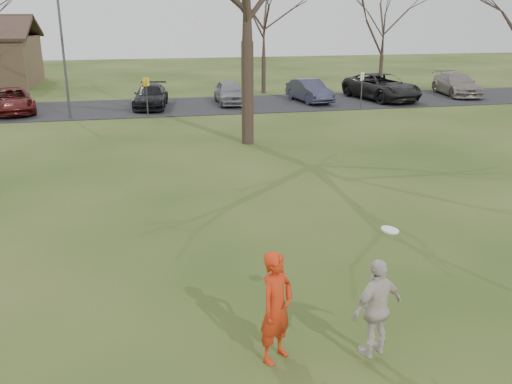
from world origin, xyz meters
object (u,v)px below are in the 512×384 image
player_defender (276,307)px  car_5 (309,91)px  car_7 (457,84)px  car_4 (230,92)px  lamp_post (62,40)px  catching_play (377,308)px  car_3 (151,96)px  car_6 (382,87)px  car_2 (11,101)px

player_defender → car_5: player_defender is taller
car_5 → car_7: bearing=-5.9°
car_4 → car_7: 15.24m
car_5 → lamp_post: lamp_post is taller
player_defender → lamp_post: (-5.46, 22.55, 3.03)m
catching_play → player_defender: bearing=164.7°
player_defender → catching_play: bearing=-54.6°
car_5 → car_7: car_7 is taller
player_defender → car_3: size_ratio=0.42×
car_5 → catching_play: 26.36m
car_6 → car_7: bearing=-5.2°
car_2 → car_4: car_4 is taller
lamp_post → car_6: bearing=7.4°
player_defender → catching_play: catching_play is taller
car_5 → car_7: 10.36m
catching_play → lamp_post: bearing=106.9°
car_4 → catching_play: catching_play is taller
car_6 → lamp_post: (-18.56, -2.40, 3.13)m
car_5 → lamp_post: (-13.85, -2.48, 3.26)m
car_6 → lamp_post: size_ratio=0.92×
car_4 → car_5: (4.89, -0.27, -0.02)m
car_2 → car_5: (17.09, 0.30, 0.01)m
car_4 → car_6: (9.60, -0.36, 0.11)m
car_5 → catching_play: bearing=-114.2°
car_4 → car_7: size_ratio=0.83×
car_3 → car_5: bearing=7.5°
car_3 → catching_play: bearing=-76.7°
car_2 → car_5: bearing=-13.9°
catching_play → car_2: bearing=112.1°
car_5 → lamp_post: size_ratio=0.65×
player_defender → lamp_post: bearing=64.4°
car_4 → lamp_post: lamp_post is taller
catching_play → car_6: bearing=65.4°
car_2 → catching_play: 27.14m
car_4 → lamp_post: size_ratio=0.65×
car_6 → car_3: bearing=167.9°
car_7 → car_6: bearing=-164.8°
car_2 → car_7: size_ratio=0.97×
car_5 → car_6: bearing=-10.1°
car_7 → car_2: bearing=-169.7°
car_7 → lamp_post: lamp_post is taller
car_4 → lamp_post: (-8.96, -2.75, 3.24)m
car_7 → car_5: bearing=-168.3°
car_2 → car_7: bearing=-13.1°
player_defender → lamp_post: size_ratio=0.30×
car_7 → catching_play: (-17.22, -26.02, 0.23)m
car_4 → car_5: 4.90m
car_3 → car_6: car_6 is taller
lamp_post → player_defender: bearing=-76.4°
car_4 → lamp_post: 9.92m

